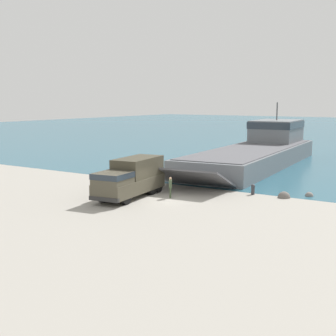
{
  "coord_description": "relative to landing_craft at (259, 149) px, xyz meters",
  "views": [
    {
      "loc": [
        19.81,
        -30.07,
        7.79
      ],
      "look_at": [
        -2.22,
        3.97,
        1.87
      ],
      "focal_mm": 50.0,
      "sensor_mm": 36.0,
      "label": 1
    }
  ],
  "objects": [
    {
      "name": "military_truck",
      "position": [
        -1.02,
        -24.63,
        -0.19
      ],
      "size": [
        3.42,
        7.94,
        3.09
      ],
      "rotation": [
        0.0,
        0.0,
        -1.45
      ],
      "color": "#4C4738",
      "rests_on": "ground_plane"
    },
    {
      "name": "shoreline_rock_a",
      "position": [
        9.47,
        -18.12,
        -1.78
      ],
      "size": [
        1.01,
        1.01,
        1.01
      ],
      "primitive_type": "sphere",
      "color": "#66605B",
      "rests_on": "ground_plane"
    },
    {
      "name": "mooring_bollard",
      "position": [
        6.86,
        -18.29,
        -1.31
      ],
      "size": [
        0.33,
        0.33,
        0.87
      ],
      "color": "#333338",
      "rests_on": "ground_plane"
    },
    {
      "name": "soldier_on_ramp",
      "position": [
        1.8,
        -23.09,
        -0.81
      ],
      "size": [
        0.43,
        0.5,
        1.68
      ],
      "rotation": [
        0.0,
        0.0,
        3.69
      ],
      "color": "#3D4C33",
      "rests_on": "ground_plane"
    },
    {
      "name": "landing_craft",
      "position": [
        0.0,
        0.0,
        0.0
      ],
      "size": [
        10.24,
        34.41,
        7.45
      ],
      "rotation": [
        0.0,
        0.0,
        0.08
      ],
      "color": "slate",
      "rests_on": "ground_plane"
    },
    {
      "name": "ground_plane",
      "position": [
        1.82,
        -24.0,
        -1.78
      ],
      "size": [
        240.0,
        240.0,
        0.0
      ],
      "primitive_type": "plane",
      "color": "#9E998E"
    },
    {
      "name": "shoreline_rock_b",
      "position": [
        10.99,
        -16.39,
        -1.78
      ],
      "size": [
        0.68,
        0.68,
        0.68
      ],
      "primitive_type": "sphere",
      "color": "gray",
      "rests_on": "ground_plane"
    }
  ]
}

